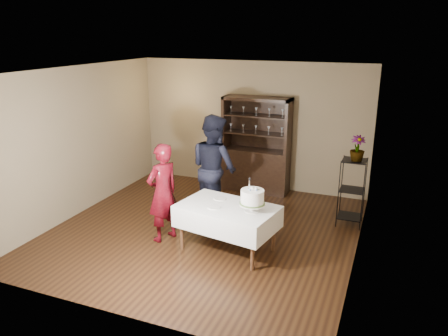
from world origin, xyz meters
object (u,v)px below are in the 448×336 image
(china_hutch, at_px, (256,160))
(cake, at_px, (252,198))
(cake_table, at_px, (227,217))
(plant_etagere, at_px, (352,190))
(woman, at_px, (163,193))
(potted_plant, at_px, (357,148))
(man, at_px, (214,168))

(china_hutch, bearing_deg, cake, -73.43)
(cake_table, bearing_deg, plant_etagere, 45.24)
(woman, relative_size, potted_plant, 3.75)
(woman, height_order, potted_plant, woman)
(plant_etagere, relative_size, cake, 2.26)
(cake, bearing_deg, plant_etagere, 54.13)
(cake_table, xyz_separation_m, man, (-0.67, 1.06, 0.40))
(china_hutch, height_order, woman, china_hutch)
(cake_table, distance_m, woman, 1.13)
(woman, distance_m, man, 1.19)
(plant_etagere, bearing_deg, man, -165.26)
(plant_etagere, xyz_separation_m, potted_plant, (0.03, -0.04, 0.75))
(china_hutch, relative_size, cake, 3.77)
(woman, distance_m, cake, 1.52)
(potted_plant, bearing_deg, woman, -149.14)
(plant_etagere, bearing_deg, cake_table, -134.76)
(cake_table, bearing_deg, woman, -178.33)
(china_hutch, height_order, cake_table, china_hutch)
(china_hutch, bearing_deg, cake_table, -81.34)
(china_hutch, distance_m, cake_table, 2.76)
(plant_etagere, distance_m, cake, 2.16)
(plant_etagere, distance_m, woman, 3.25)
(plant_etagere, xyz_separation_m, woman, (-2.76, -1.71, 0.16))
(man, relative_size, cake, 3.61)
(plant_etagere, bearing_deg, woman, -148.24)
(woman, bearing_deg, cake_table, 113.72)
(plant_etagere, relative_size, woman, 0.74)
(cake, relative_size, potted_plant, 1.23)
(cake_table, height_order, woman, woman)
(cake_table, xyz_separation_m, potted_plant, (1.69, 1.64, 0.84))
(plant_etagere, distance_m, man, 2.43)
(cake, bearing_deg, woman, 179.20)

